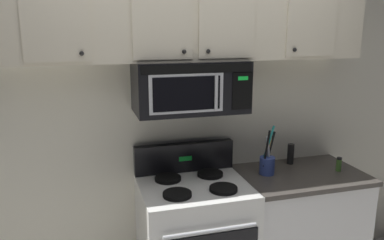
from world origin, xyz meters
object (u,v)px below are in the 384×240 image
at_px(salt_shaker, 271,162).
at_px(stove_range, 195,240).
at_px(spice_jar, 339,164).
at_px(utensil_crock_blue, 267,162).
at_px(pepper_mill, 291,154).
at_px(over_range_microwave, 190,86).

bearing_deg(salt_shaker, stove_range, -167.01).
bearing_deg(spice_jar, utensil_crock_blue, 170.31).
distance_m(stove_range, spice_jar, 1.23).
distance_m(salt_shaker, pepper_mill, 0.20).
relative_size(stove_range, spice_jar, 10.38).
height_order(stove_range, over_range_microwave, over_range_microwave).
relative_size(stove_range, pepper_mill, 6.85).
distance_m(pepper_mill, spice_jar, 0.37).
relative_size(over_range_microwave, salt_shaker, 8.11).
bearing_deg(over_range_microwave, pepper_mill, 5.73).
height_order(stove_range, utensil_crock_blue, utensil_crock_blue).
bearing_deg(pepper_mill, over_range_microwave, -174.27).
height_order(over_range_microwave, salt_shaker, over_range_microwave).
bearing_deg(spice_jar, stove_range, 177.88).
xyz_separation_m(pepper_mill, spice_jar, (0.27, -0.24, -0.03)).
height_order(utensil_crock_blue, pepper_mill, utensil_crock_blue).
distance_m(stove_range, utensil_crock_blue, 0.78).
bearing_deg(stove_range, pepper_mill, 13.27).
distance_m(utensil_crock_blue, pepper_mill, 0.32).
height_order(stove_range, spice_jar, stove_range).
xyz_separation_m(stove_range, utensil_crock_blue, (0.58, 0.05, 0.52)).
distance_m(over_range_microwave, utensil_crock_blue, 0.82).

